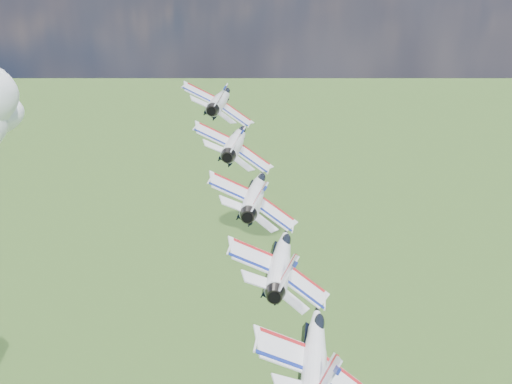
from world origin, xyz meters
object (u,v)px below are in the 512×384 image
at_px(jet_2, 256,192).
at_px(jet_3, 281,259).
at_px(jet_1, 237,140).
at_px(jet_4, 315,349).
at_px(jet_0, 221,99).

height_order(jet_2, jet_3, jet_2).
relative_size(jet_1, jet_4, 1.00).
bearing_deg(jet_4, jet_1, 109.24).
distance_m(jet_2, jet_4, 24.21).
xyz_separation_m(jet_0, jet_2, (14.68, -18.21, -6.21)).
distance_m(jet_1, jet_4, 36.31).
height_order(jet_2, jet_4, jet_2).
distance_m(jet_1, jet_3, 24.21).
height_order(jet_3, jet_4, jet_3).
height_order(jet_0, jet_2, jet_0).
relative_size(jet_0, jet_3, 1.00).
bearing_deg(jet_2, jet_1, 109.24).
xyz_separation_m(jet_0, jet_1, (7.34, -9.11, -3.11)).
xyz_separation_m(jet_2, jet_3, (7.34, -9.11, -3.11)).
bearing_deg(jet_3, jet_4, -70.76).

